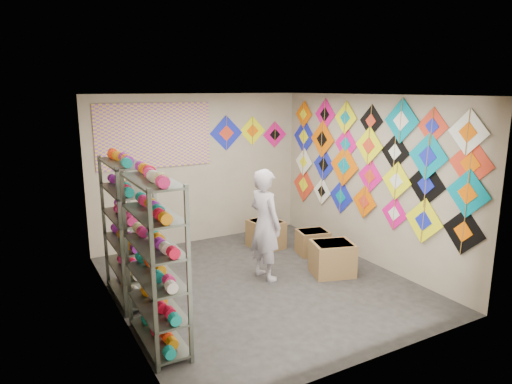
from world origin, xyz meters
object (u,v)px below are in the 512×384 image
carton_a (332,258)px  shelf_rack_front (156,263)px  shopkeeper (265,224)px  shelf_rack_back (126,231)px  carton_b (313,242)px  carton_c (266,234)px

carton_a → shelf_rack_front: bearing=-151.0°
shopkeeper → carton_a: (0.96, -0.39, -0.58)m
shelf_rack_back → shopkeeper: bearing=-8.9°
shelf_rack_front → carton_a: size_ratio=3.12×
shelf_rack_back → shopkeeper: 1.97m
shopkeeper → carton_b: (1.23, 0.47, -0.63)m
shelf_rack_back → carton_b: size_ratio=3.77×
shopkeeper → carton_c: shopkeeper is taller
shelf_rack_back → carton_a: 3.07m
shelf_rack_front → carton_a: shelf_rack_front is taller
shelf_rack_back → carton_c: size_ratio=3.37×
shelf_rack_back → shopkeeper: shelf_rack_back is taller
carton_a → shelf_rack_back: bearing=-176.2°
shelf_rack_back → carton_b: 3.26m
shelf_rack_front → shopkeeper: shelf_rack_front is taller
carton_c → shelf_rack_back: bearing=-168.3°
carton_c → carton_b: bearing=-57.8°
shelf_rack_front → carton_b: size_ratio=3.77×
shelf_rack_back → carton_b: (3.17, 0.17, -0.74)m
shelf_rack_front → carton_b: shelf_rack_front is taller
shopkeeper → shelf_rack_back: bearing=71.7°
carton_b → carton_c: bearing=141.2°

